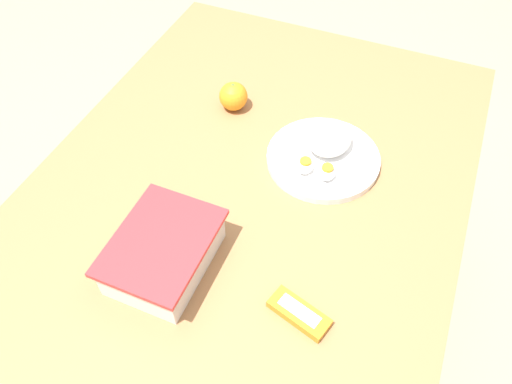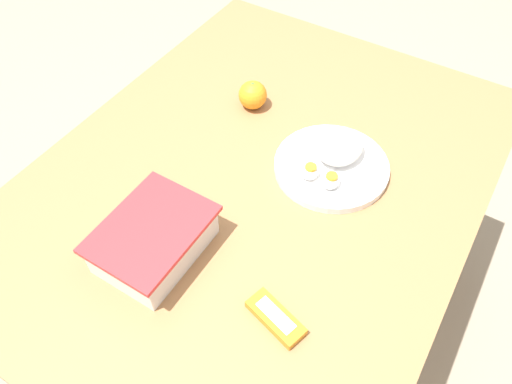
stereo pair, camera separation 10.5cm
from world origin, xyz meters
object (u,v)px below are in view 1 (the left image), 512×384
at_px(food_container, 164,254).
at_px(rice_plate, 325,152).
at_px(orange_fruit, 233,96).
at_px(candy_bar, 299,313).

relative_size(food_container, rice_plate, 0.87).
height_order(food_container, rice_plate, food_container).
bearing_deg(food_container, orange_fruit, 8.37).
distance_m(orange_fruit, rice_plate, 0.28).
xyz_separation_m(rice_plate, candy_bar, (-0.39, -0.08, -0.01)).
height_order(orange_fruit, rice_plate, orange_fruit).
relative_size(food_container, orange_fruit, 3.16).
xyz_separation_m(orange_fruit, candy_bar, (-0.48, -0.34, -0.03)).
bearing_deg(rice_plate, candy_bar, -168.76).
bearing_deg(food_container, candy_bar, -90.69).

